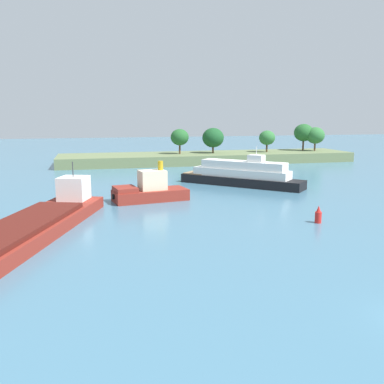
{
  "coord_description": "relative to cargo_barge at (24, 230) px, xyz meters",
  "views": [
    {
      "loc": [
        -17.97,
        -18.11,
        11.43
      ],
      "look_at": [
        -4.75,
        36.26,
        1.2
      ],
      "focal_mm": 39.74,
      "sensor_mm": 36.0,
      "label": 1
    }
  ],
  "objects": [
    {
      "name": "treeline_island",
      "position": [
        36.23,
        58.14,
        1.0
      ],
      "size": [
        70.28,
        14.19,
        9.07
      ],
      "color": "#66754C",
      "rests_on": "ground"
    },
    {
      "name": "cargo_barge",
      "position": [
        0.0,
        0.0,
        0.0
      ],
      "size": [
        15.74,
        31.11,
        5.89
      ],
      "color": "maroon",
      "rests_on": "ground"
    },
    {
      "name": "tugboat",
      "position": [
        13.78,
        15.39,
        0.4
      ],
      "size": [
        10.38,
        5.63,
        5.29
      ],
      "color": "maroon",
      "rests_on": "ground"
    },
    {
      "name": "white_riverboat",
      "position": [
        30.08,
        24.12,
        0.78
      ],
      "size": [
        17.51,
        17.3,
        6.53
      ],
      "color": "black",
      "rests_on": "ground"
    },
    {
      "name": "channel_buoy_red",
      "position": [
        29.66,
        -0.78,
        -0.17
      ],
      "size": [
        0.7,
        0.7,
        1.9
      ],
      "color": "red",
      "rests_on": "ground"
    }
  ]
}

